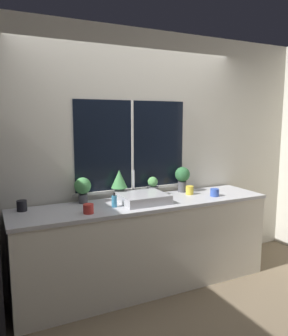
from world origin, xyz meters
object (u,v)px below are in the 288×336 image
potted_plant_far_right (182,177)px  mug_yellow (190,190)px  sink (143,198)px  potted_plant_far_left (83,188)px  mug_red (88,209)px  mug_blue (215,192)px  potted_plant_center_right (153,187)px  potted_plant_center_left (119,182)px  soap_bottle (114,201)px  mug_black (22,206)px

potted_plant_far_right → mug_yellow: 0.20m
sink → potted_plant_far_left: (-0.55, 0.25, 0.11)m
potted_plant_far_left → mug_red: size_ratio=2.78×
mug_blue → mug_yellow: (-0.20, 0.19, 0.01)m
potted_plant_far_left → potted_plant_center_right: size_ratio=1.26×
potted_plant_center_left → mug_blue: potted_plant_center_left is taller
mug_blue → mug_red: bearing=-178.2°
sink → soap_bottle: size_ratio=3.26×
potted_plant_far_left → potted_plant_far_right: bearing=0.0°
sink → potted_plant_center_left: potted_plant_center_left is taller
mug_yellow → mug_red: size_ratio=1.02×
potted_plant_center_left → potted_plant_far_left: bearing=180.0°
potted_plant_center_left → potted_plant_far_right: (0.78, 0.00, -0.01)m
mug_black → potted_plant_center_left: bearing=2.7°
potted_plant_center_right → soap_bottle: size_ratio=1.46×
potted_plant_center_right → mug_black: 1.38m
potted_plant_center_right → mug_yellow: size_ratio=2.15×
sink → mug_black: (-1.14, 0.20, 0.00)m
potted_plant_center_left → mug_yellow: bearing=-10.7°
potted_plant_far_left → potted_plant_center_left: (0.39, 0.00, 0.03)m
potted_plant_center_left → mug_blue: 1.05m
mug_black → mug_yellow: (1.76, -0.10, -0.00)m
potted_plant_center_left → potted_plant_far_right: bearing=0.0°
mug_black → mug_blue: bearing=-8.6°
mug_red → potted_plant_far_left: bearing=81.7°
mug_blue → potted_plant_center_right: bearing=149.8°
potted_plant_far_left → potted_plant_far_right: size_ratio=0.89×
potted_plant_far_left → mug_red: 0.41m
potted_plant_far_left → soap_bottle: potted_plant_far_left is taller
potted_plant_far_left → mug_yellow: potted_plant_far_left is taller
potted_plant_center_left → mug_black: bearing=-177.3°
potted_plant_far_right → mug_black: bearing=-178.5°
sink → mug_yellow: bearing=8.8°
soap_bottle → mug_yellow: size_ratio=1.48×
mug_red → mug_yellow: bearing=10.9°
potted_plant_far_right → mug_blue: size_ratio=3.06×
soap_bottle → mug_yellow: soap_bottle is taller
sink → potted_plant_far_right: (0.62, 0.25, 0.13)m
sink → potted_plant_center_left: 0.32m
potted_plant_far_left → mug_red: bearing=-98.3°
mug_yellow → sink: bearing=-171.2°
soap_bottle → mug_red: bearing=-159.7°
mug_red → soap_bottle: bearing=20.3°
mug_blue → potted_plant_far_right: bearing=120.4°
potted_plant_far_right → soap_bottle: bearing=-163.4°
potted_plant_center_left → potted_plant_far_right: 0.78m
mug_red → sink: bearing=13.1°
potted_plant_center_left → mug_red: (-0.45, -0.39, -0.14)m
mug_yellow → soap_bottle: bearing=-172.0°
potted_plant_far_left → soap_bottle: bearing=-50.9°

